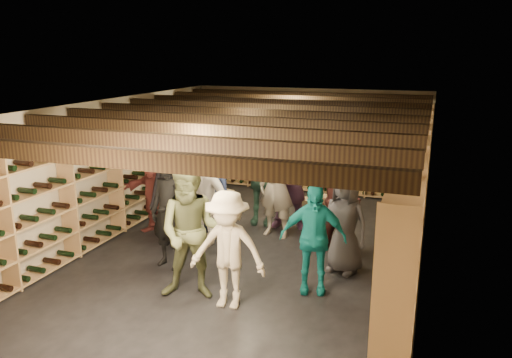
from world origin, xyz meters
The scene contains 23 objects.
ground centered at (0.00, 0.00, 0.00)m, with size 8.00×8.00×0.00m, color black.
walls centered at (0.00, 0.00, 1.20)m, with size 5.52×8.02×2.40m.
ceiling centered at (0.00, 0.00, 2.40)m, with size 5.50×8.00×0.01m, color beige.
ceiling_joists centered at (0.00, 0.00, 2.26)m, with size 5.40×7.12×0.18m.
wine_rack_left centered at (-2.57, 0.00, 1.08)m, with size 0.32×7.50×2.15m.
wine_rack_right centered at (2.57, 0.00, 1.08)m, with size 0.32×7.50×2.15m.
wine_rack_back centered at (0.00, 3.83, 1.07)m, with size 4.70×0.30×2.15m.
crate_stack_left centered at (-1.22, 1.53, 0.26)m, with size 0.58×0.48×0.51m.
crate_stack_right centered at (0.97, 2.44, 0.17)m, with size 0.53×0.37×0.34m.
crate_loose centered at (0.37, 2.67, 0.09)m, with size 0.50×0.33×0.17m, color #A27E55.
person_0 centered at (-1.36, 0.00, 0.90)m, with size 0.88×0.57×1.80m, color black.
person_1 centered at (-0.90, -1.06, 0.86)m, with size 0.63×0.41×1.72m, color black.
person_2 centered at (-0.12, -1.82, 0.92)m, with size 0.89×0.69×1.83m, color #59603A.
person_3 centered at (0.42, -1.90, 0.78)m, with size 1.00×0.58×1.55m, color beige.
person_4 centered at (1.34, -1.11, 0.77)m, with size 0.90×0.38×1.54m, color #108081.
person_5 centered at (-1.88, 0.18, 0.76)m, with size 1.40×0.45×1.52m, color brown.
person_6 centered at (-0.81, 0.47, 0.75)m, with size 0.73×0.47×1.49m, color #18203E.
person_7 centered at (0.25, 0.75, 0.94)m, with size 0.68×0.45×1.88m, color gray.
person_8 centered at (1.42, 0.18, 0.90)m, with size 0.88×0.68×1.81m, color #431D1A.
person_9 centered at (-0.81, -0.08, 0.91)m, with size 1.17×0.67×1.82m, color #B6B0A7.
person_10 centered at (-0.24, 1.30, 0.87)m, with size 1.02×0.42×1.74m, color #2A4E3F.
person_11 centered at (0.31, 1.30, 0.95)m, with size 1.77×0.56×1.91m, color #99669C.
person_12 centered at (1.63, -0.33, 0.76)m, with size 0.74×0.48×1.52m, color #39383D.
Camera 1 is at (2.75, -7.33, 3.22)m, focal length 35.00 mm.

